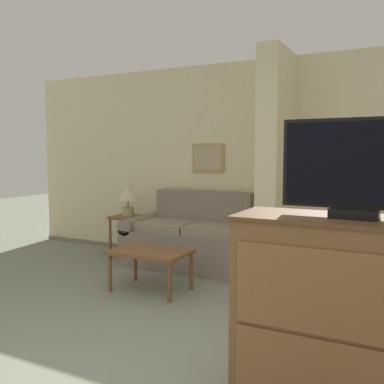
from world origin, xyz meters
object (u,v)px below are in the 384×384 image
at_px(tv_dresser, 350,321).
at_px(tv, 356,169).
at_px(table_lamp, 128,195).
at_px(couch, 195,240).
at_px(coffee_table, 151,255).

bearing_deg(tv_dresser, tv, 90.00).
bearing_deg(table_lamp, tv, -37.57).
xyz_separation_m(tv_dresser, tv, (0.00, 0.00, 0.80)).
bearing_deg(couch, tv_dresser, -48.58).
height_order(coffee_table, tv, tv).
height_order(table_lamp, tv, tv).
xyz_separation_m(coffee_table, table_lamp, (-1.07, 1.09, 0.48)).
height_order(coffee_table, tv_dresser, tv_dresser).
distance_m(tv_dresser, tv, 0.80).
distance_m(couch, tv, 3.43).
height_order(coffee_table, table_lamp, table_lamp).
bearing_deg(table_lamp, tv_dresser, -37.58).
bearing_deg(coffee_table, couch, 92.21).
height_order(couch, coffee_table, couch).
distance_m(coffee_table, table_lamp, 1.60).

